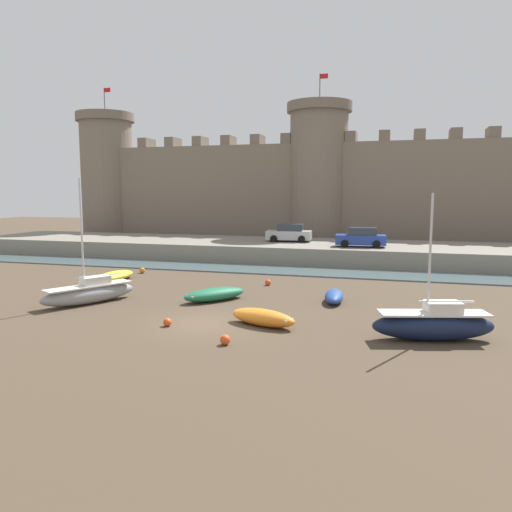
{
  "coord_description": "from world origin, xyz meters",
  "views": [
    {
      "loc": [
        8.65,
        -20.93,
        6.07
      ],
      "look_at": [
        0.99,
        5.56,
        2.5
      ],
      "focal_mm": 35.0,
      "sensor_mm": 36.0,
      "label": 1
    }
  ],
  "objects_px": {
    "rowboat_near_channel_left": "(263,317)",
    "mooring_buoy_near_channel": "(268,282)",
    "sailboat_foreground_left": "(90,292)",
    "mooring_buoy_mid_mud": "(225,340)",
    "rowboat_midflat_left": "(114,276)",
    "car_quay_centre_east": "(361,238)",
    "rowboat_midflat_right": "(215,294)",
    "rowboat_foreground_centre": "(334,296)",
    "sailboat_foreground_right": "(434,324)",
    "car_quay_west": "(289,233)",
    "mooring_buoy_near_shore": "(142,270)",
    "mooring_buoy_off_centre": "(167,322)"
  },
  "relations": [
    {
      "from": "rowboat_near_channel_left",
      "to": "mooring_buoy_near_channel",
      "type": "relative_size",
      "value": 9.03
    },
    {
      "from": "sailboat_foreground_left",
      "to": "mooring_buoy_mid_mud",
      "type": "xyz_separation_m",
      "value": [
        9.62,
        -4.97,
        -0.4
      ]
    },
    {
      "from": "rowboat_midflat_left",
      "to": "car_quay_centre_east",
      "type": "relative_size",
      "value": 0.94
    },
    {
      "from": "rowboat_midflat_right",
      "to": "rowboat_foreground_centre",
      "type": "bearing_deg",
      "value": 12.97
    },
    {
      "from": "rowboat_midflat_left",
      "to": "rowboat_foreground_centre",
      "type": "distance_m",
      "value": 15.56
    },
    {
      "from": "sailboat_foreground_right",
      "to": "car_quay_centre_east",
      "type": "height_order",
      "value": "sailboat_foreground_right"
    },
    {
      "from": "rowboat_midflat_left",
      "to": "car_quay_west",
      "type": "relative_size",
      "value": 0.94
    },
    {
      "from": "car_quay_west",
      "to": "car_quay_centre_east",
      "type": "distance_m",
      "value": 7.21
    },
    {
      "from": "mooring_buoy_near_shore",
      "to": "car_quay_west",
      "type": "height_order",
      "value": "car_quay_west"
    },
    {
      "from": "mooring_buoy_mid_mud",
      "to": "rowboat_near_channel_left",
      "type": "bearing_deg",
      "value": 77.98
    },
    {
      "from": "rowboat_near_channel_left",
      "to": "mooring_buoy_off_centre",
      "type": "relative_size",
      "value": 9.24
    },
    {
      "from": "rowboat_midflat_right",
      "to": "rowboat_foreground_centre",
      "type": "xyz_separation_m",
      "value": [
        6.47,
        1.49,
        -0.04
      ]
    },
    {
      "from": "rowboat_midflat_right",
      "to": "mooring_buoy_off_centre",
      "type": "height_order",
      "value": "rowboat_midflat_right"
    },
    {
      "from": "car_quay_centre_east",
      "to": "mooring_buoy_mid_mud",
      "type": "bearing_deg",
      "value": -98.21
    },
    {
      "from": "sailboat_foreground_left",
      "to": "mooring_buoy_near_shore",
      "type": "distance_m",
      "value": 10.19
    },
    {
      "from": "rowboat_midflat_left",
      "to": "car_quay_centre_east",
      "type": "xyz_separation_m",
      "value": [
        15.64,
        12.52,
        1.94
      ]
    },
    {
      "from": "rowboat_midflat_left",
      "to": "mooring_buoy_off_centre",
      "type": "height_order",
      "value": "rowboat_midflat_left"
    },
    {
      "from": "mooring_buoy_near_shore",
      "to": "car_quay_west",
      "type": "xyz_separation_m",
      "value": [
        8.66,
        11.78,
        2.06
      ]
    },
    {
      "from": "sailboat_foreground_right",
      "to": "rowboat_foreground_centre",
      "type": "relative_size",
      "value": 2.02
    },
    {
      "from": "sailboat_foreground_right",
      "to": "rowboat_midflat_right",
      "type": "xyz_separation_m",
      "value": [
        -11.3,
        4.5,
        -0.3
      ]
    },
    {
      "from": "car_quay_west",
      "to": "rowboat_midflat_left",
      "type": "bearing_deg",
      "value": -120.49
    },
    {
      "from": "rowboat_foreground_centre",
      "to": "car_quay_west",
      "type": "distance_m",
      "value": 18.92
    },
    {
      "from": "sailboat_foreground_left",
      "to": "rowboat_near_channel_left",
      "type": "relative_size",
      "value": 1.92
    },
    {
      "from": "sailboat_foreground_right",
      "to": "mooring_buoy_near_channel",
      "type": "bearing_deg",
      "value": 134.46
    },
    {
      "from": "rowboat_midflat_left",
      "to": "rowboat_foreground_centre",
      "type": "xyz_separation_m",
      "value": [
        15.36,
        -2.51,
        0.01
      ]
    },
    {
      "from": "rowboat_near_channel_left",
      "to": "mooring_buoy_near_channel",
      "type": "distance_m",
      "value": 9.84
    },
    {
      "from": "mooring_buoy_off_centre",
      "to": "mooring_buoy_mid_mud",
      "type": "distance_m",
      "value": 3.93
    },
    {
      "from": "sailboat_foreground_left",
      "to": "mooring_buoy_near_shore",
      "type": "xyz_separation_m",
      "value": [
        -2.28,
        9.92,
        -0.4
      ]
    },
    {
      "from": "sailboat_foreground_right",
      "to": "rowboat_foreground_centre",
      "type": "xyz_separation_m",
      "value": [
        -4.82,
        6.0,
        -0.33
      ]
    },
    {
      "from": "mooring_buoy_near_shore",
      "to": "rowboat_midflat_right",
      "type": "bearing_deg",
      "value": -40.74
    },
    {
      "from": "sailboat_foreground_left",
      "to": "mooring_buoy_near_channel",
      "type": "height_order",
      "value": "sailboat_foreground_left"
    },
    {
      "from": "mooring_buoy_off_centre",
      "to": "car_quay_west",
      "type": "relative_size",
      "value": 0.09
    },
    {
      "from": "mooring_buoy_off_centre",
      "to": "car_quay_west",
      "type": "height_order",
      "value": "car_quay_west"
    },
    {
      "from": "mooring_buoy_near_channel",
      "to": "car_quay_centre_east",
      "type": "relative_size",
      "value": 0.09
    },
    {
      "from": "sailboat_foreground_right",
      "to": "car_quay_centre_east",
      "type": "xyz_separation_m",
      "value": [
        -4.54,
        21.03,
        1.59
      ]
    },
    {
      "from": "mooring_buoy_near_channel",
      "to": "mooring_buoy_mid_mud",
      "type": "xyz_separation_m",
      "value": [
        1.6,
        -12.77,
        0.01
      ]
    },
    {
      "from": "rowboat_midflat_right",
      "to": "mooring_buoy_near_shore",
      "type": "xyz_separation_m",
      "value": [
        -8.6,
        7.41,
        -0.17
      ]
    },
    {
      "from": "rowboat_midflat_right",
      "to": "mooring_buoy_off_centre",
      "type": "relative_size",
      "value": 9.82
    },
    {
      "from": "rowboat_midflat_right",
      "to": "rowboat_foreground_centre",
      "type": "distance_m",
      "value": 6.64
    },
    {
      "from": "sailboat_foreground_right",
      "to": "mooring_buoy_off_centre",
      "type": "relative_size",
      "value": 15.76
    },
    {
      "from": "rowboat_midflat_right",
      "to": "rowboat_near_channel_left",
      "type": "xyz_separation_m",
      "value": [
        3.97,
        -4.3,
        0.02
      ]
    },
    {
      "from": "sailboat_foreground_left",
      "to": "rowboat_midflat_left",
      "type": "distance_m",
      "value": 7.01
    },
    {
      "from": "car_quay_centre_east",
      "to": "rowboat_midflat_left",
      "type": "bearing_deg",
      "value": -141.33
    },
    {
      "from": "sailboat_foreground_right",
      "to": "mooring_buoy_off_centre",
      "type": "distance_m",
      "value": 11.52
    },
    {
      "from": "rowboat_near_channel_left",
      "to": "rowboat_midflat_left",
      "type": "bearing_deg",
      "value": 147.15
    },
    {
      "from": "rowboat_near_channel_left",
      "to": "mooring_buoy_near_channel",
      "type": "xyz_separation_m",
      "value": [
        -2.28,
        9.58,
        -0.2
      ]
    },
    {
      "from": "mooring_buoy_mid_mud",
      "to": "rowboat_midflat_left",
      "type": "bearing_deg",
      "value": 136.66
    },
    {
      "from": "rowboat_midflat_right",
      "to": "mooring_buoy_off_centre",
      "type": "xyz_separation_m",
      "value": [
        -0.16,
        -5.61,
        -0.19
      ]
    },
    {
      "from": "rowboat_midflat_left",
      "to": "rowboat_foreground_centre",
      "type": "relative_size",
      "value": 1.34
    },
    {
      "from": "rowboat_foreground_centre",
      "to": "mooring_buoy_off_centre",
      "type": "distance_m",
      "value": 9.71
    }
  ]
}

